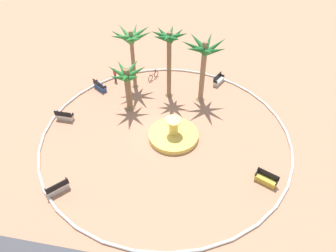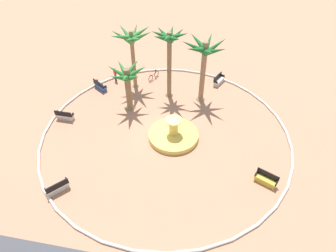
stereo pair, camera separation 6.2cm
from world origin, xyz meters
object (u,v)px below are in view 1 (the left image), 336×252
palm_tree_by_curb (169,46)px  palm_tree_mid_plaza (127,80)px  palm_tree_far_side (131,41)px  person_cyclist_helmet (115,74)px  bench_north (218,81)px  fountain (173,135)px  bench_east (58,188)px  bicycle_red_frame (153,76)px  palm_tree_near_fountain (204,56)px  bench_southeast (100,86)px  bench_southwest (266,180)px  bench_west (65,116)px

palm_tree_by_curb → palm_tree_mid_plaza: size_ratio=1.53×
palm_tree_far_side → person_cyclist_helmet: (2.31, -0.62, -4.04)m
palm_tree_mid_plaza → bench_north: 10.11m
palm_tree_mid_plaza → person_cyclist_helmet: bearing=-56.5°
fountain → palm_tree_by_curb: bearing=-76.2°
bench_east → bench_north: (-10.30, -15.57, 0.00)m
bench_east → bicycle_red_frame: bench_east is taller
palm_tree_near_fountain → bench_east: bearing=55.0°
bench_east → palm_tree_far_side: bearing=-98.1°
palm_tree_far_side → palm_tree_mid_plaza: bearing=97.0°
palm_tree_near_fountain → bench_north: bearing=-117.1°
bench_southeast → bench_southwest: same height
bench_north → bench_southwest: same height
bench_east → bench_southwest: 14.63m
bench_west → bench_southwest: 17.63m
bench_southeast → person_cyclist_helmet: 2.12m
palm_tree_near_fountain → bench_southwest: 11.55m
palm_tree_by_curb → bench_north: palm_tree_by_curb is taller
palm_tree_near_fountain → bench_north: 5.58m
palm_tree_by_curb → bench_west: bearing=31.7°
palm_tree_by_curb → bench_southwest: (-8.67, 9.26, -4.96)m
bench_east → bicycle_red_frame: size_ratio=0.96×
palm_tree_mid_plaza → bench_southeast: palm_tree_mid_plaza is taller
palm_tree_near_fountain → bicycle_red_frame: palm_tree_near_fountain is taller
bench_southwest → bicycle_red_frame: 16.09m
palm_tree_by_curb → bench_east: palm_tree_by_curb is taller
bench_southeast → person_cyclist_helmet: bearing=-121.9°
fountain → palm_tree_far_side: palm_tree_far_side is taller
palm_tree_near_fountain → bicycle_red_frame: size_ratio=3.95×
bench_north → bicycle_red_frame: bearing=2.9°
bicycle_red_frame → fountain: bearing=112.8°
palm_tree_by_curb → fountain: bearing=103.8°
palm_tree_mid_plaza → palm_tree_far_side: bearing=-83.0°
palm_tree_far_side → bench_west: bearing=51.9°
bench_southwest → person_cyclist_helmet: (14.65, -10.80, 0.58)m
fountain → palm_tree_near_fountain: (-1.69, -5.68, 4.40)m
palm_tree_near_fountain → palm_tree_far_side: palm_tree_near_fountain is taller
bench_east → person_cyclist_helmet: person_cyclist_helmet is taller
palm_tree_near_fountain → bicycle_red_frame: 7.34m
bench_north → bicycle_red_frame: size_ratio=1.05×
bench_west → bench_southeast: size_ratio=1.01×
palm_tree_by_curb → person_cyclist_helmet: (5.98, -1.54, -4.38)m
palm_tree_near_fountain → palm_tree_far_side: 6.87m
bench_north → person_cyclist_helmet: 10.80m
bench_southwest → bench_west: bearing=-13.2°
bench_east → bench_west: (2.91, -7.33, 0.00)m
palm_tree_by_curb → palm_tree_far_side: (3.67, -0.92, -0.34)m
fountain → bench_southwest: size_ratio=2.51×
bench_southwest → palm_tree_far_side: bearing=-39.5°
palm_tree_mid_plaza → bench_west: 6.49m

